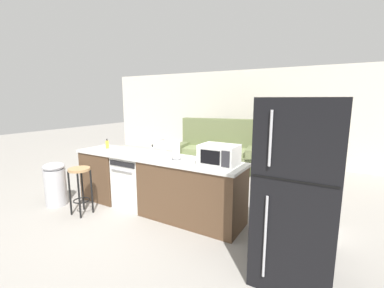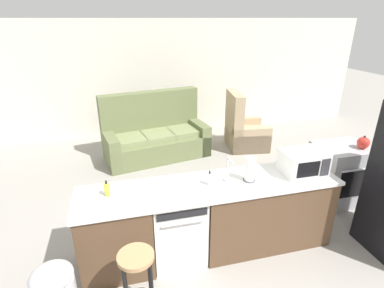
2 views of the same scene
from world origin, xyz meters
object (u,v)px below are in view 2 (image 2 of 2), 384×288
soap_bottle (210,179)px  kettle (363,143)px  dishwasher (177,226)px  dish_soap_bottle (107,190)px  paper_towel_roll (250,170)px  microwave (303,162)px  stove_range (340,174)px  bar_stool (137,273)px  armchair (243,132)px  couch (155,137)px

soap_bottle → kettle: kettle is taller
dishwasher → dish_soap_bottle: 0.90m
soap_bottle → kettle: bearing=10.1°
paper_towel_roll → dish_soap_bottle: bearing=177.2°
microwave → dish_soap_bottle: size_ratio=2.84×
stove_range → kettle: kettle is taller
paper_towel_roll → soap_bottle: (-0.46, 0.02, -0.07)m
paper_towel_roll → kettle: size_ratio=1.38×
kettle → stove_range: bearing=143.3°
dish_soap_bottle → kettle: 3.50m
microwave → kettle: microwave is taller
dishwasher → bar_stool: (-0.50, -0.69, 0.11)m
bar_stool → paper_towel_roll: bearing=26.8°
microwave → soap_bottle: (-1.14, -0.00, -0.07)m
kettle → armchair: (-0.75, 2.41, -0.64)m
paper_towel_roll → kettle: 1.98m
dishwasher → kettle: kettle is taller
paper_towel_roll → stove_range: bearing=17.8°
paper_towel_roll → armchair: 3.16m
dish_soap_bottle → armchair: armchair is taller
dishwasher → paper_towel_roll: bearing=-1.3°
dishwasher → kettle: size_ratio=4.10×
microwave → armchair: (0.50, 2.83, -0.69)m
microwave → paper_towel_roll: size_ratio=1.77×
stove_range → dish_soap_bottle: (-3.31, -0.49, 0.52)m
paper_towel_roll → couch: couch is taller
stove_range → couch: 3.40m
dishwasher → microwave: 1.64m
stove_range → soap_bottle: 2.35m
dishwasher → microwave: bearing=-0.0°
soap_bottle → kettle: 2.43m
bar_stool → microwave: bearing=19.0°
kettle → microwave: bearing=-161.3°
stove_range → dishwasher: bearing=-168.1°
stove_range → bar_stool: bearing=-158.1°
stove_range → microwave: bearing=-153.1°
paper_towel_roll → couch: bearing=103.4°
dishwasher → soap_bottle: bearing=-0.5°
bar_stool → couch: (0.64, 3.59, -0.14)m
dishwasher → dish_soap_bottle: (-0.71, 0.06, 0.55)m
soap_bottle → bar_stool: size_ratio=0.24×
dishwasher → soap_bottle: (0.37, -0.00, 0.55)m
paper_towel_roll → soap_bottle: paper_towel_roll is taller
soap_bottle → bar_stool: bearing=-141.7°
armchair → couch: bearing=178.1°
dishwasher → stove_range: stove_range is taller
stove_range → kettle: bearing=-36.7°
couch → paper_towel_roll: bearing=-76.6°
paper_towel_roll → dish_soap_bottle: 1.55m
soap_bottle → armchair: size_ratio=0.15×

